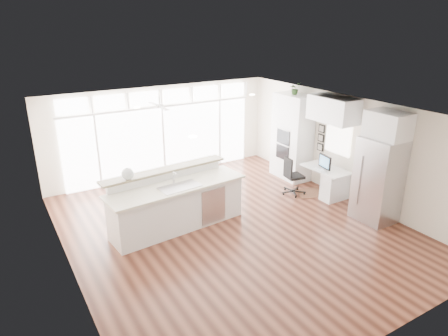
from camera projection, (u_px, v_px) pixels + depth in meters
floor at (233, 228)px, 9.15m from camera, size 7.00×8.00×0.02m
ceiling at (234, 112)px, 8.20m from camera, size 7.00×8.00×0.02m
wall_back at (162, 132)px, 11.88m from camera, size 7.00×0.04×2.70m
wall_front at (390, 263)px, 5.46m from camera, size 7.00×0.04×2.70m
wall_left at (65, 210)px, 6.98m from camera, size 0.04×8.00×2.70m
wall_right at (347, 148)px, 10.36m from camera, size 0.04×8.00×2.70m
glass_wall at (163, 142)px, 11.94m from camera, size 5.80×0.06×2.08m
transom_row at (161, 97)px, 11.47m from camera, size 5.90×0.06×0.40m
desk_window at (338, 138)px, 10.51m from camera, size 0.04×0.85×0.85m
ceiling_fan at (159, 102)px, 10.28m from camera, size 1.16×1.16×0.32m
recessed_lights at (229, 111)px, 8.37m from camera, size 3.40×3.00×0.02m
oven_cabinet at (292, 137)px, 11.68m from camera, size 0.64×1.20×2.50m
desk_nook at (325, 181)px, 10.76m from camera, size 0.72×1.30×0.76m
upper_cabinets at (333, 109)px, 10.09m from camera, size 0.64×1.30×0.64m
refrigerator at (378, 180)px, 9.21m from camera, size 0.76×0.90×2.00m
fridge_cabinet at (388, 125)px, 8.79m from camera, size 0.64×0.90×0.60m
framed_photos at (321, 138)px, 11.06m from camera, size 0.06×0.22×0.80m
kitchen_island at (177, 202)px, 8.98m from camera, size 3.30×1.49×1.27m
rug at (313, 193)px, 10.98m from camera, size 1.05×0.90×0.01m
office_chair at (294, 176)px, 10.77m from camera, size 0.62×0.59×1.04m
fishbowl at (128, 174)px, 8.49m from camera, size 0.28×0.28×0.26m
monitor at (325, 162)px, 10.52m from camera, size 0.16×0.49×0.41m
keyboard at (319, 170)px, 10.51m from camera, size 0.15×0.34×0.02m
potted_plant at (295, 90)px, 11.20m from camera, size 0.34×0.37×0.26m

